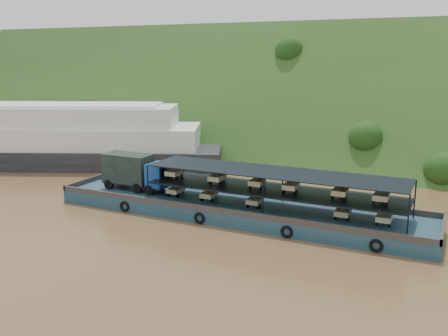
% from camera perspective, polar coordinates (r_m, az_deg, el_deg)
% --- Properties ---
extents(ground, '(160.00, 160.00, 0.00)m').
position_cam_1_polar(ground, '(48.34, 0.60, -4.64)').
color(ground, brown).
rests_on(ground, ground).
extents(hillside, '(140.00, 39.60, 39.60)m').
position_cam_1_polar(hillside, '(81.52, 11.38, 2.27)').
color(hillside, '#1D3A15').
rests_on(hillside, ground).
extents(cargo_barge, '(35.00, 7.18, 4.78)m').
position_cam_1_polar(cargo_barge, '(46.24, 0.22, -3.91)').
color(cargo_barge, '#143646').
rests_on(cargo_barge, ground).
extents(passenger_ferry, '(41.25, 25.51, 8.22)m').
position_cam_1_polar(passenger_ferry, '(70.24, -17.18, 3.25)').
color(passenger_ferry, black).
rests_on(passenger_ferry, ground).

